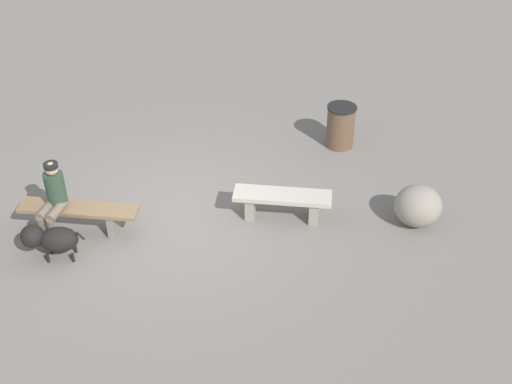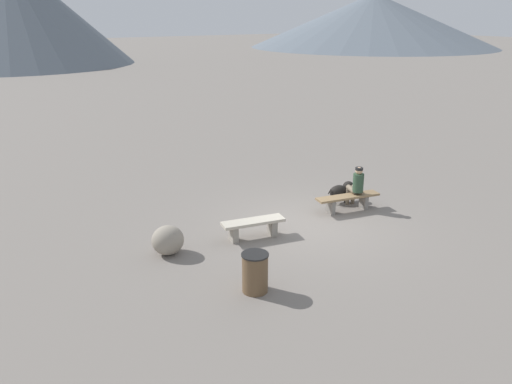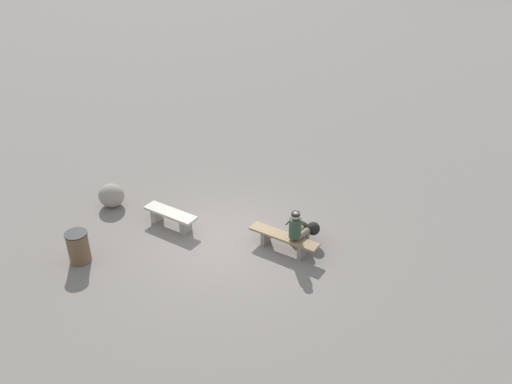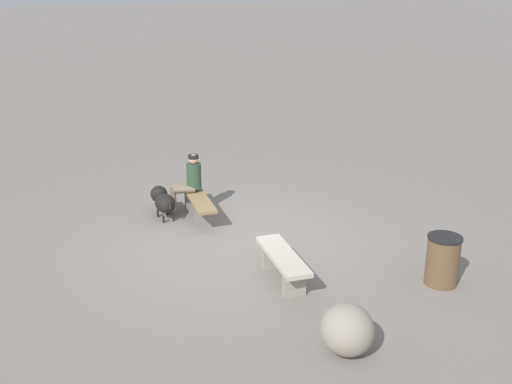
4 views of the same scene
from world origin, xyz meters
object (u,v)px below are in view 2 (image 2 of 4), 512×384
object	(u,v)px
bench_left	(253,226)
seated_person	(356,184)
boulder	(168,240)
trash_bin	(255,272)
dog	(342,190)
bench_right	(348,200)

from	to	relation	value
bench_left	seated_person	size ratio (longest dim) A/B	1.29
seated_person	boulder	size ratio (longest dim) A/B	1.68
bench_left	boulder	distance (m)	2.14
trash_bin	boulder	bearing A→B (deg)	108.44
bench_left	dog	size ratio (longest dim) A/B	1.73
bench_left	seated_person	world-z (taller)	seated_person
trash_bin	boulder	world-z (taller)	trash_bin
seated_person	dog	world-z (taller)	seated_person
seated_person	boulder	world-z (taller)	seated_person
boulder	trash_bin	bearing A→B (deg)	-71.56
dog	boulder	size ratio (longest dim) A/B	1.26
dog	trash_bin	bearing A→B (deg)	-147.15
seated_person	trash_bin	bearing A→B (deg)	-136.50
bench_right	seated_person	size ratio (longest dim) A/B	1.53
boulder	seated_person	bearing A→B (deg)	-1.18
trash_bin	seated_person	bearing A→B (deg)	25.94
bench_left	seated_person	xyz separation A→B (m)	(3.51, 0.17, 0.38)
boulder	bench_left	bearing A→B (deg)	-7.80
bench_right	trash_bin	distance (m)	5.03
seated_person	trash_bin	xyz separation A→B (m)	(-4.81, -2.34, -0.30)
dog	bench_right	bearing A→B (deg)	-115.98
seated_person	dog	distance (m)	0.68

